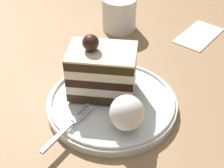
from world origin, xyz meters
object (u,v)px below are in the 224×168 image
at_px(whipped_cream_dollop, 127,113).
at_px(fork, 69,126).
at_px(dessert_plate, 112,103).
at_px(drink_glass_near, 119,15).
at_px(folded_napkin, 199,35).
at_px(cake_slice, 102,71).

height_order(whipped_cream_dollop, fork, whipped_cream_dollop).
bearing_deg(dessert_plate, drink_glass_near, 154.80).
distance_m(drink_glass_near, folded_napkin, 0.18).
distance_m(cake_slice, drink_glass_near, 0.24).
bearing_deg(folded_napkin, dessert_plate, -61.65).
xyz_separation_m(dessert_plate, whipped_cream_dollop, (0.06, -0.00, 0.04)).
relative_size(dessert_plate, folded_napkin, 1.79).
xyz_separation_m(dessert_plate, drink_glass_near, (-0.23, 0.11, 0.02)).
distance_m(fork, drink_glass_near, 0.33).
xyz_separation_m(drink_glass_near, folded_napkin, (0.09, 0.15, -0.03)).
bearing_deg(dessert_plate, fork, -66.64).
height_order(whipped_cream_dollop, folded_napkin, whipped_cream_dollop).
bearing_deg(drink_glass_near, whipped_cream_dollop, -20.81).
relative_size(fork, folded_napkin, 0.82).
distance_m(whipped_cream_dollop, folded_napkin, 0.33).
bearing_deg(drink_glass_near, folded_napkin, 57.28).
bearing_deg(folded_napkin, whipped_cream_dollop, -52.13).
bearing_deg(drink_glass_near, dessert_plate, -25.20).
distance_m(dessert_plate, drink_glass_near, 0.26).
relative_size(cake_slice, whipped_cream_dollop, 2.35).
bearing_deg(whipped_cream_dollop, folded_napkin, 127.87).
height_order(cake_slice, whipped_cream_dollop, cake_slice).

